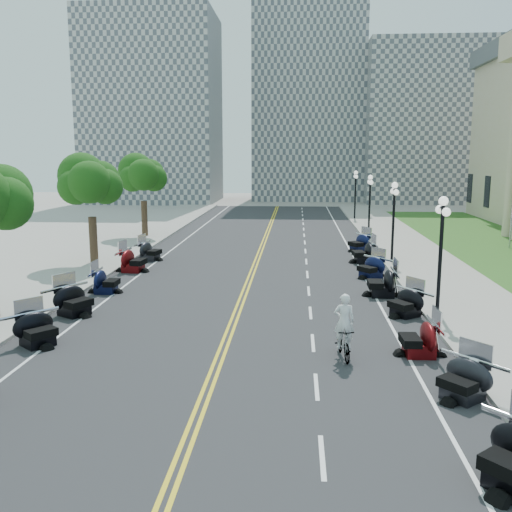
{
  "coord_description": "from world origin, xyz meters",
  "views": [
    {
      "loc": [
        2.55,
        -20.06,
        6.83
      ],
      "look_at": [
        0.63,
        6.72,
        2.0
      ],
      "focal_mm": 40.0,
      "sensor_mm": 36.0,
      "label": 1
    }
  ],
  "objects": [
    {
      "name": "centerline_yellow_b",
      "position": [
        0.12,
        10.0,
        0.01
      ],
      "size": [
        0.12,
        90.0,
        0.0
      ],
      "primitive_type": "cube",
      "color": "yellow",
      "rests_on": "road"
    },
    {
      "name": "lane_dash_12",
      "position": [
        3.2,
        24.0,
        0.01
      ],
      "size": [
        0.12,
        2.0,
        0.0
      ],
      "primitive_type": "cube",
      "color": "white",
      "rests_on": "road"
    },
    {
      "name": "street_lamp_2",
      "position": [
        8.6,
        4.0,
        2.6
      ],
      "size": [
        0.5,
        1.2,
        4.9
      ],
      "primitive_type": null,
      "color": "black",
      "rests_on": "sidewalk_north"
    },
    {
      "name": "road",
      "position": [
        0.0,
        10.0,
        0.0
      ],
      "size": [
        16.0,
        90.0,
        0.01
      ],
      "primitive_type": "cube",
      "color": "#333335",
      "rests_on": "ground"
    },
    {
      "name": "lane_dash_14",
      "position": [
        3.2,
        32.0,
        0.01
      ],
      "size": [
        0.12,
        2.0,
        0.0
      ],
      "primitive_type": "cube",
      "color": "white",
      "rests_on": "road"
    },
    {
      "name": "lane_dash_19",
      "position": [
        3.2,
        52.0,
        0.01
      ],
      "size": [
        0.12,
        2.0,
        0.0
      ],
      "primitive_type": "cube",
      "color": "white",
      "rests_on": "road"
    },
    {
      "name": "distant_block_a",
      "position": [
        -18.0,
        62.0,
        13.0
      ],
      "size": [
        18.0,
        14.0,
        26.0
      ],
      "primitive_type": "cube",
      "color": "gray",
      "rests_on": "ground"
    },
    {
      "name": "sidewalk_south",
      "position": [
        -10.5,
        10.0,
        0.07
      ],
      "size": [
        5.0,
        90.0,
        0.15
      ],
      "primitive_type": "cube",
      "color": "#9E9991",
      "rests_on": "ground"
    },
    {
      "name": "lane_dash_17",
      "position": [
        3.2,
        44.0,
        0.01
      ],
      "size": [
        0.12,
        2.0,
        0.0
      ],
      "primitive_type": "cube",
      "color": "white",
      "rests_on": "road"
    },
    {
      "name": "distant_block_c",
      "position": [
        22.0,
        65.0,
        11.0
      ],
      "size": [
        20.0,
        14.0,
        22.0
      ],
      "primitive_type": "cube",
      "color": "gray",
      "rests_on": "ground"
    },
    {
      "name": "distant_block_b",
      "position": [
        4.0,
        68.0,
        15.0
      ],
      "size": [
        16.0,
        12.0,
        30.0
      ],
      "primitive_type": "cube",
      "color": "gray",
      "rests_on": "ground"
    },
    {
      "name": "motorcycle_n_9",
      "position": [
        6.82,
        15.8,
        0.75
      ],
      "size": [
        2.36,
        2.36,
        1.5
      ],
      "primitive_type": null,
      "rotation": [
        0.0,
        0.0,
        -1.46
      ],
      "color": "black",
      "rests_on": "road"
    },
    {
      "name": "tree_3",
      "position": [
        -10.0,
        14.0,
        4.75
      ],
      "size": [
        4.8,
        4.8,
        9.2
      ],
      "primitive_type": null,
      "color": "#235619",
      "rests_on": "sidewalk_south"
    },
    {
      "name": "lane_dash_6",
      "position": [
        3.2,
        0.0,
        0.01
      ],
      "size": [
        0.12,
        2.0,
        0.0
      ],
      "primitive_type": "cube",
      "color": "white",
      "rests_on": "road"
    },
    {
      "name": "motorcycle_n_10",
      "position": [
        7.0,
        20.13,
        0.7
      ],
      "size": [
        2.72,
        2.72,
        1.39
      ],
      "primitive_type": null,
      "rotation": [
        0.0,
        0.0,
        -1.05
      ],
      "color": "black",
      "rests_on": "road"
    },
    {
      "name": "street_lamp_4",
      "position": [
        8.6,
        28.0,
        2.6
      ],
      "size": [
        0.5,
        1.2,
        4.9
      ],
      "primitive_type": null,
      "color": "black",
      "rests_on": "sidewalk_north"
    },
    {
      "name": "motorcycle_n_6",
      "position": [
        7.21,
        3.79,
        0.65
      ],
      "size": [
        2.6,
        2.6,
        1.31
      ],
      "primitive_type": null,
      "rotation": [
        0.0,
        0.0,
        -0.95
      ],
      "color": "black",
      "rests_on": "road"
    },
    {
      "name": "lane_dash_10",
      "position": [
        3.2,
        16.0,
        0.01
      ],
      "size": [
        0.12,
        2.0,
        0.0
      ],
      "primitive_type": "cube",
      "color": "white",
      "rests_on": "road"
    },
    {
      "name": "tree_4",
      "position": [
        -10.0,
        26.0,
        4.75
      ],
      "size": [
        4.8,
        4.8,
        9.2
      ],
      "primitive_type": null,
      "color": "#235619",
      "rests_on": "sidewalk_south"
    },
    {
      "name": "lane_dash_11",
      "position": [
        3.2,
        20.0,
        0.01
      ],
      "size": [
        0.12,
        2.0,
        0.0
      ],
      "primitive_type": "cube",
      "color": "white",
      "rests_on": "road"
    },
    {
      "name": "street_lamp_3",
      "position": [
        8.6,
        16.0,
        2.6
      ],
      "size": [
        0.5,
        1.2,
        4.9
      ],
      "primitive_type": null,
      "color": "black",
      "rests_on": "sidewalk_north"
    },
    {
      "name": "motorcycle_s_9",
      "position": [
        -6.93,
        15.75,
        0.68
      ],
      "size": [
        2.33,
        2.33,
        1.37
      ],
      "primitive_type": null,
      "rotation": [
        0.0,
        0.0,
        1.35
      ],
      "color": "black",
      "rests_on": "road"
    },
    {
      "name": "lane_dash_15",
      "position": [
        3.2,
        36.0,
        0.01
      ],
      "size": [
        0.12,
        2.0,
        0.0
      ],
      "primitive_type": "cube",
      "color": "white",
      "rests_on": "road"
    },
    {
      "name": "ground",
      "position": [
        0.0,
        0.0,
        0.0
      ],
      "size": [
        160.0,
        160.0,
        0.0
      ],
      "primitive_type": "plane",
      "color": "gray"
    },
    {
      "name": "motorcycle_n_8",
      "position": [
        6.71,
        11.4,
        0.67
      ],
      "size": [
        2.67,
        2.67,
        1.33
      ],
      "primitive_type": null,
      "rotation": [
        0.0,
        0.0,
        -0.91
      ],
      "color": "black",
      "rests_on": "road"
    },
    {
      "name": "lane_dash_16",
      "position": [
        3.2,
        40.0,
        0.01
      ],
      "size": [
        0.12,
        2.0,
        0.0
      ],
      "primitive_type": "cube",
      "color": "white",
      "rests_on": "road"
    },
    {
      "name": "edge_line_south",
      "position": [
        -6.4,
        10.0,
        0.01
      ],
      "size": [
        0.12,
        90.0,
        0.0
      ],
      "primitive_type": "cube",
      "color": "white",
      "rests_on": "road"
    },
    {
      "name": "edge_line_north",
      "position": [
        6.4,
        10.0,
        0.01
      ],
      "size": [
        0.12,
        90.0,
        0.0
      ],
      "primitive_type": "cube",
      "color": "white",
      "rests_on": "road"
    },
    {
      "name": "motorcycle_s_8",
      "position": [
        -6.98,
        12.08,
        0.75
      ],
      "size": [
        2.34,
        2.34,
        1.5
      ],
      "primitive_type": null,
      "rotation": [
        0.0,
        0.0,
        1.47
      ],
      "color": "#590A0C",
      "rests_on": "road"
    },
    {
      "name": "lane_dash_13",
      "position": [
        3.2,
        28.0,
        0.01
      ],
      "size": [
        0.12,
        2.0,
        0.0
      ],
      "primitive_type": "cube",
      "color": "white",
      "rests_on": "road"
    },
    {
      "name": "cyclist_rider",
      "position": [
        4.18,
        -1.52,
        2.06
      ],
      "size": [
        0.69,
        0.46,
        1.91
      ],
      "primitive_type": "imported",
      "rotation": [
        0.0,
        0.0,
        3.14
      ],
      "color": "white",
      "rests_on": "bicycle"
    },
    {
      "name": "bicycle",
      "position": [
        4.18,
        -1.52,
        0.55
      ],
      "size": [
        0.76,
        1.89,
        1.1
      ],
      "primitive_type": "imported",
      "rotation": [
        0.0,
        0.0,
        0.13
      ],
      "color": "#A51414",
      "rests_on": "road"
    },
    {
      "name": "lane_dash_8",
      "position": [
        3.2,
        8.0,
        0.01
      ],
      "size": [
        0.12,
        2.0,
        0.0
      ],
      "primitive_type": "cube",
      "color": "white",
      "rests_on": "road"
    },
    {
      "name": "motorcycle_n_5",
      "position": [
        6.78,
        -1.07,
        0.67
      ],
      "size": [
        1.99,
        1.99,
        1.35
      ],
      "primitive_type": null,
      "rotation": [
        0.0,
        0.0,
        -1.54
      ],
      "color": "#590A0C",
      "rests_on": "road"
    },
    {
      "name": "motorcycle_s_5",
      "position": [
        -6.72,
        -1.0,
        0.68
      ],
      "size": [
        2.72,
        2.72,
        1.35
      ],
      "primitive_type": null,
      "rotation": [
        0.0,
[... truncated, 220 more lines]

